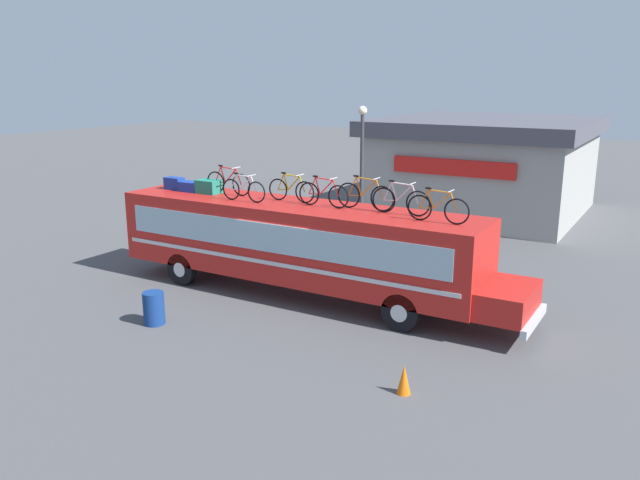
{
  "coord_description": "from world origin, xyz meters",
  "views": [
    {
      "loc": [
        10.25,
        -15.79,
        6.56
      ],
      "look_at": [
        0.91,
        0.0,
        1.85
      ],
      "focal_mm": 35.76,
      "sensor_mm": 36.0,
      "label": 1
    }
  ],
  "objects_px": {
    "rooftop_bicycle_5": "(365,196)",
    "rooftop_bicycle_1": "(228,182)",
    "luggage_bag_2": "(190,187)",
    "street_lamp": "(362,162)",
    "luggage_bag_3": "(209,187)",
    "rooftop_bicycle_4": "(323,194)",
    "rooftop_bicycle_6": "(401,200)",
    "bus": "(300,242)",
    "rooftop_bicycle_3": "(291,190)",
    "luggage_bag_1": "(174,183)",
    "rooftop_bicycle_7": "(438,208)",
    "rooftop_bicycle_2": "(243,190)",
    "trash_bin": "(154,308)",
    "traffic_cone": "(404,379)"
  },
  "relations": [
    {
      "from": "luggage_bag_2",
      "to": "rooftop_bicycle_6",
      "type": "xyz_separation_m",
      "value": [
        7.5,
        0.19,
        0.23
      ]
    },
    {
      "from": "rooftop_bicycle_6",
      "to": "rooftop_bicycle_7",
      "type": "distance_m",
      "value": 1.32
    },
    {
      "from": "rooftop_bicycle_5",
      "to": "rooftop_bicycle_1",
      "type": "bearing_deg",
      "value": -179.09
    },
    {
      "from": "bus",
      "to": "rooftop_bicycle_1",
      "type": "bearing_deg",
      "value": 174.6
    },
    {
      "from": "luggage_bag_2",
      "to": "street_lamp",
      "type": "relative_size",
      "value": 0.13
    },
    {
      "from": "luggage_bag_1",
      "to": "rooftop_bicycle_1",
      "type": "bearing_deg",
      "value": 4.46
    },
    {
      "from": "luggage_bag_3",
      "to": "rooftop_bicycle_5",
      "type": "xyz_separation_m",
      "value": [
        5.61,
        0.23,
        0.19
      ]
    },
    {
      "from": "rooftop_bicycle_5",
      "to": "trash_bin",
      "type": "relative_size",
      "value": 2.0
    },
    {
      "from": "rooftop_bicycle_6",
      "to": "rooftop_bicycle_3",
      "type": "bearing_deg",
      "value": 179.64
    },
    {
      "from": "luggage_bag_2",
      "to": "trash_bin",
      "type": "xyz_separation_m",
      "value": [
        2.19,
        -4.12,
        -2.56
      ]
    },
    {
      "from": "bus",
      "to": "rooftop_bicycle_3",
      "type": "relative_size",
      "value": 8.04
    },
    {
      "from": "street_lamp",
      "to": "rooftop_bicycle_4",
      "type": "bearing_deg",
      "value": -73.49
    },
    {
      "from": "luggage_bag_3",
      "to": "bus",
      "type": "bearing_deg",
      "value": -2.03
    },
    {
      "from": "bus",
      "to": "rooftop_bicycle_4",
      "type": "xyz_separation_m",
      "value": [
        0.76,
        0.1,
        1.54
      ]
    },
    {
      "from": "traffic_cone",
      "to": "street_lamp",
      "type": "height_order",
      "value": "street_lamp"
    },
    {
      "from": "street_lamp",
      "to": "rooftop_bicycle_7",
      "type": "bearing_deg",
      "value": -49.06
    },
    {
      "from": "rooftop_bicycle_2",
      "to": "trash_bin",
      "type": "height_order",
      "value": "rooftop_bicycle_2"
    },
    {
      "from": "luggage_bag_3",
      "to": "rooftop_bicycle_4",
      "type": "distance_m",
      "value": 4.37
    },
    {
      "from": "rooftop_bicycle_3",
      "to": "traffic_cone",
      "type": "bearing_deg",
      "value": -38.08
    },
    {
      "from": "bus",
      "to": "rooftop_bicycle_5",
      "type": "distance_m",
      "value": 2.56
    },
    {
      "from": "rooftop_bicycle_5",
      "to": "rooftop_bicycle_7",
      "type": "height_order",
      "value": "rooftop_bicycle_5"
    },
    {
      "from": "traffic_cone",
      "to": "rooftop_bicycle_6",
      "type": "bearing_deg",
      "value": 115.48
    },
    {
      "from": "rooftop_bicycle_6",
      "to": "traffic_cone",
      "type": "distance_m",
      "value": 5.78
    },
    {
      "from": "bus",
      "to": "traffic_cone",
      "type": "distance_m",
      "value": 6.91
    },
    {
      "from": "luggage_bag_2",
      "to": "traffic_cone",
      "type": "relative_size",
      "value": 1.08
    },
    {
      "from": "rooftop_bicycle_3",
      "to": "rooftop_bicycle_6",
      "type": "distance_m",
      "value": 3.63
    },
    {
      "from": "rooftop_bicycle_1",
      "to": "rooftop_bicycle_4",
      "type": "bearing_deg",
      "value": -2.69
    },
    {
      "from": "luggage_bag_1",
      "to": "luggage_bag_3",
      "type": "xyz_separation_m",
      "value": [
        1.5,
        0.02,
        0.01
      ]
    },
    {
      "from": "luggage_bag_3",
      "to": "rooftop_bicycle_7",
      "type": "bearing_deg",
      "value": -2.2
    },
    {
      "from": "rooftop_bicycle_3",
      "to": "rooftop_bicycle_4",
      "type": "height_order",
      "value": "rooftop_bicycle_4"
    },
    {
      "from": "rooftop_bicycle_1",
      "to": "rooftop_bicycle_3",
      "type": "xyz_separation_m",
      "value": [
        2.43,
        0.01,
        -0.02
      ]
    },
    {
      "from": "luggage_bag_3",
      "to": "traffic_cone",
      "type": "height_order",
      "value": "luggage_bag_3"
    },
    {
      "from": "rooftop_bicycle_5",
      "to": "traffic_cone",
      "type": "relative_size",
      "value": 2.79
    },
    {
      "from": "rooftop_bicycle_3",
      "to": "rooftop_bicycle_1",
      "type": "bearing_deg",
      "value": -179.8
    },
    {
      "from": "rooftop_bicycle_3",
      "to": "street_lamp",
      "type": "relative_size",
      "value": 0.3
    },
    {
      "from": "rooftop_bicycle_3",
      "to": "rooftop_bicycle_6",
      "type": "bearing_deg",
      "value": -0.36
    },
    {
      "from": "rooftop_bicycle_5",
      "to": "luggage_bag_3",
      "type": "bearing_deg",
      "value": -177.69
    },
    {
      "from": "luggage_bag_2",
      "to": "rooftop_bicycle_7",
      "type": "height_order",
      "value": "rooftop_bicycle_7"
    },
    {
      "from": "rooftop_bicycle_6",
      "to": "traffic_cone",
      "type": "bearing_deg",
      "value": -64.52
    },
    {
      "from": "bus",
      "to": "luggage_bag_3",
      "type": "relative_size",
      "value": 17.44
    },
    {
      "from": "bus",
      "to": "rooftop_bicycle_3",
      "type": "height_order",
      "value": "rooftop_bicycle_3"
    },
    {
      "from": "rooftop_bicycle_1",
      "to": "rooftop_bicycle_6",
      "type": "height_order",
      "value": "rooftop_bicycle_1"
    },
    {
      "from": "rooftop_bicycle_2",
      "to": "rooftop_bicycle_5",
      "type": "relative_size",
      "value": 0.89
    },
    {
      "from": "traffic_cone",
      "to": "street_lamp",
      "type": "distance_m",
      "value": 12.42
    },
    {
      "from": "rooftop_bicycle_4",
      "to": "rooftop_bicycle_6",
      "type": "relative_size",
      "value": 0.97
    },
    {
      "from": "luggage_bag_1",
      "to": "rooftop_bicycle_7",
      "type": "relative_size",
      "value": 0.38
    },
    {
      "from": "rooftop_bicycle_4",
      "to": "trash_bin",
      "type": "distance_m",
      "value": 5.79
    },
    {
      "from": "trash_bin",
      "to": "street_lamp",
      "type": "bearing_deg",
      "value": 83.39
    },
    {
      "from": "rooftop_bicycle_2",
      "to": "street_lamp",
      "type": "relative_size",
      "value": 0.29
    },
    {
      "from": "luggage_bag_2",
      "to": "rooftop_bicycle_6",
      "type": "relative_size",
      "value": 0.4
    }
  ]
}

